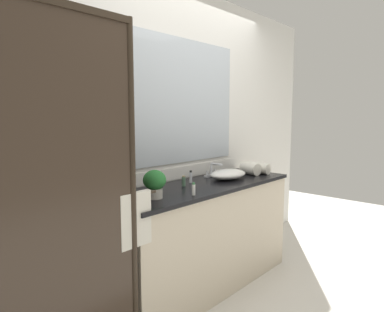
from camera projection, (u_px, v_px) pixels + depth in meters
ground_plane at (204, 286)px, 2.95m from camera, size 8.00×8.00×0.00m
wall_back_with_mirror at (175, 134)px, 3.03m from camera, size 4.40×0.06×2.60m
vanity_cabinet at (203, 236)px, 2.91m from camera, size 1.80×0.58×0.90m
shower_enclosure at (73, 203)px, 1.77m from camera, size 1.20×0.59×2.00m
sink_basin at (228, 174)px, 3.07m from camera, size 0.39×0.27×0.09m
faucet at (212, 172)px, 3.19m from camera, size 0.17×0.15×0.13m
potted_plant at (155, 182)px, 2.35m from camera, size 0.16×0.16×0.20m
soap_dish at (117, 195)px, 2.40m from camera, size 0.10×0.07×0.04m
amenity_bottle_body_wash at (194, 189)px, 2.45m from camera, size 0.03×0.03×0.09m
amenity_bottle_shampoo at (191, 177)px, 2.90m from camera, size 0.02×0.02×0.10m
amenity_bottle_conditioner at (184, 181)px, 2.76m from camera, size 0.03×0.03×0.09m
rolled_towel_near_edge at (257, 168)px, 3.37m from camera, size 0.11×0.25×0.10m
rolled_towel_middle at (250, 169)px, 3.29m from camera, size 0.14×0.20×0.12m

